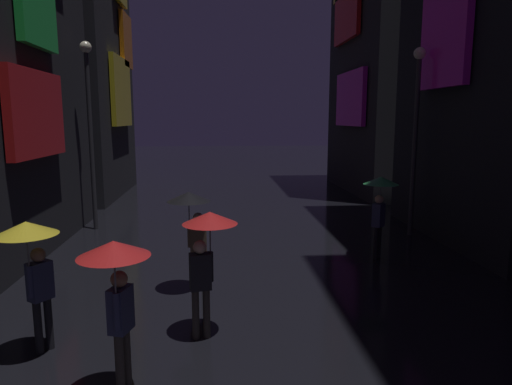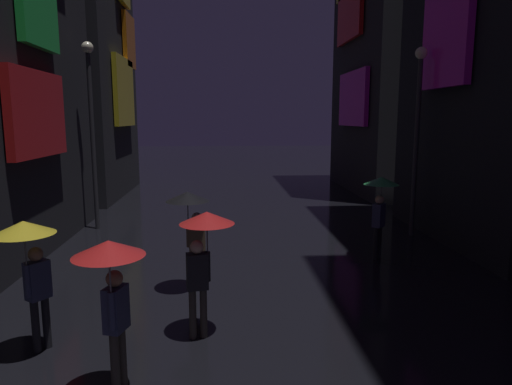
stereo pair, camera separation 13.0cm
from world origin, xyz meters
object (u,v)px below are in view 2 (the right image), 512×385
object	(u,v)px
pedestrian_foreground_left_yellow	(29,250)
pedestrian_midstreet_left_green	(380,195)
streetlamp_left_far	(91,116)
pedestrian_midstreet_centre_red	(204,239)
streetlamp_right_far	(418,121)
pedestrian_foreground_right_red	(111,274)
pedestrian_near_crossing_black	(191,213)

from	to	relation	value
pedestrian_foreground_left_yellow	pedestrian_midstreet_left_green	xyz separation A→B (m)	(6.95, 4.48, 0.00)
pedestrian_midstreet_left_green	streetlamp_left_far	size ratio (longest dim) A/B	0.36
pedestrian_midstreet_centre_red	pedestrian_midstreet_left_green	bearing A→B (deg)	43.10
streetlamp_right_far	pedestrian_midstreet_centre_red	bearing A→B (deg)	-134.71
pedestrian_foreground_right_red	pedestrian_midstreet_left_green	xyz separation A→B (m)	(5.46, 5.66, 0.00)
streetlamp_left_far	pedestrian_near_crossing_black	bearing A→B (deg)	-58.65
pedestrian_midstreet_centre_red	pedestrian_foreground_left_yellow	xyz separation A→B (m)	(-2.59, -0.40, 0.00)
pedestrian_near_crossing_black	pedestrian_midstreet_left_green	size ratio (longest dim) A/B	1.00
pedestrian_foreground_left_yellow	pedestrian_midstreet_left_green	distance (m)	8.27
pedestrian_near_crossing_black	pedestrian_midstreet_centre_red	bearing A→B (deg)	-80.53
pedestrian_foreground_right_red	pedestrian_midstreet_left_green	distance (m)	7.87
pedestrian_foreground_right_red	pedestrian_foreground_left_yellow	bearing A→B (deg)	141.50
pedestrian_midstreet_centre_red	pedestrian_near_crossing_black	xyz separation A→B (m)	(-0.35, 2.11, 0.00)
pedestrian_foreground_right_red	streetlamp_left_far	size ratio (longest dim) A/B	0.36
pedestrian_midstreet_left_green	streetlamp_right_far	xyz separation A→B (m)	(1.81, 2.15, 1.87)
pedestrian_near_crossing_black	pedestrian_midstreet_left_green	distance (m)	5.11
pedestrian_foreground_left_yellow	streetlamp_right_far	xyz separation A→B (m)	(8.76, 6.63, 1.87)
pedestrian_foreground_left_yellow	pedestrian_near_crossing_black	bearing A→B (deg)	48.17
pedestrian_foreground_left_yellow	streetlamp_left_far	world-z (taller)	streetlamp_left_far
pedestrian_near_crossing_black	streetlamp_right_far	size ratio (longest dim) A/B	0.37
streetlamp_left_far	pedestrian_foreground_right_red	bearing A→B (deg)	-73.79
pedestrian_near_crossing_black	streetlamp_left_far	size ratio (longest dim) A/B	0.36
pedestrian_foreground_left_yellow	streetlamp_right_far	bearing A→B (deg)	37.10
streetlamp_left_far	pedestrian_midstreet_left_green	bearing A→B (deg)	-24.54
pedestrian_foreground_left_yellow	streetlamp_right_far	distance (m)	11.14
pedestrian_near_crossing_black	streetlamp_left_far	bearing A→B (deg)	121.35
pedestrian_foreground_left_yellow	pedestrian_midstreet_left_green	world-z (taller)	same
pedestrian_foreground_right_red	pedestrian_midstreet_left_green	bearing A→B (deg)	46.05
pedestrian_midstreet_centre_red	pedestrian_foreground_left_yellow	distance (m)	2.62
pedestrian_midstreet_left_green	streetlamp_left_far	world-z (taller)	streetlamp_left_far
pedestrian_foreground_right_red	pedestrian_near_crossing_black	size ratio (longest dim) A/B	1.00
pedestrian_foreground_left_yellow	pedestrian_near_crossing_black	xyz separation A→B (m)	(2.24, 2.50, 0.00)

